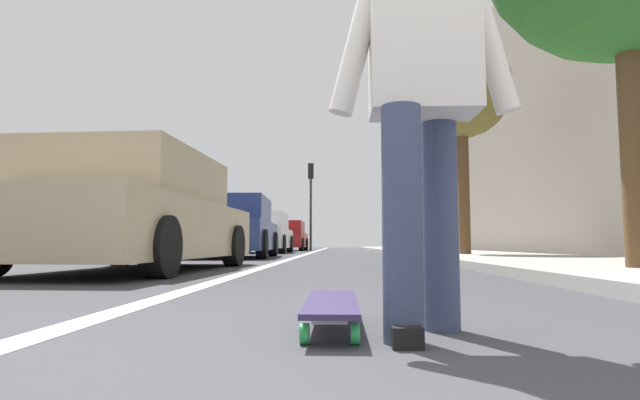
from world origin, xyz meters
name	(u,v)px	position (x,y,z in m)	size (l,w,h in m)	color
ground_plane	(340,260)	(10.00, 0.00, 0.00)	(80.00, 80.00, 0.00)	#38383D
lane_stripe_white	(313,252)	(20.00, 1.11, 0.00)	(52.00, 0.16, 0.01)	silver
sidewalk_curb	(429,252)	(18.00, -3.28, 0.05)	(52.00, 3.20, 0.11)	#9E9B93
building_facade	(470,157)	(22.00, -5.86, 4.23)	(40.00, 1.20, 8.46)	gray
skateboard	(332,306)	(0.92, 0.04, 0.09)	(0.84, 0.20, 0.11)	green
skater_person	(422,84)	(0.77, -0.30, 0.94)	(0.46, 0.72, 1.64)	#384260
parked_car_near	(135,215)	(5.25, 2.59, 0.70)	(4.64, 2.17, 1.47)	tan
parked_car_mid	(233,228)	(11.63, 2.68, 0.72)	(4.44, 2.12, 1.49)	navy
parked_car_far	(264,234)	(18.17, 2.88, 0.72)	(4.38, 1.94, 1.49)	silver
parked_car_end	(286,237)	(24.79, 2.73, 0.71)	(4.33, 2.06, 1.48)	maroon
traffic_light	(311,190)	(25.47, 1.51, 3.12)	(0.33, 0.28, 4.53)	#2D2D2D
street_tree_mid	(461,91)	(10.90, -2.88, 3.95)	(2.32, 2.32, 5.15)	brown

